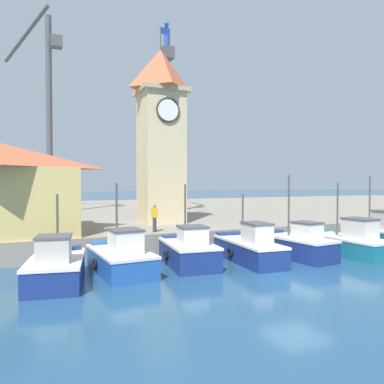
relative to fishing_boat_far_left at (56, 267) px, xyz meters
The scene contains 13 objects.
ground_plane 10.00m from the fishing_boat_far_left, 18.95° to the right, with size 300.00×300.00×0.00m, color navy.
quay_wharf 25.68m from the fishing_boat_far_left, 68.45° to the left, with size 120.00×40.00×1.22m, color gray.
fishing_boat_far_left is the anchor object (origin of this frame).
fishing_boat_left_outer 2.94m from the fishing_boat_far_left, 15.81° to the left, with size 2.47×4.77×4.09m.
fishing_boat_left_inner 6.28m from the fishing_boat_far_left, ahead, with size 2.50×4.42×4.03m.
fishing_boat_mid_left 9.46m from the fishing_boat_far_left, ahead, with size 2.09×5.27×3.51m.
fishing_boat_center 12.30m from the fishing_boat_far_left, ahead, with size 2.38×4.65×4.52m.
fishing_boat_mid_right 15.57m from the fishing_boat_far_left, ahead, with size 2.34×5.35×4.09m.
fishing_boat_right_inner 18.58m from the fishing_boat_far_left, ahead, with size 1.99×4.22×4.50m.
clock_tower 14.15m from the fishing_boat_far_left, 50.93° to the left, with size 3.36×3.36×13.96m.
port_crane_near 22.65m from the fishing_boat_far_left, 88.35° to the left, with size 5.20×8.88×19.26m.
port_crane_far 20.85m from the fishing_boat_far_left, 57.14° to the left, with size 3.54×9.56×17.56m.
dock_worker_near_tower 7.59m from the fishing_boat_far_left, 40.03° to the left, with size 0.34×0.22×1.62m.
Camera 1 is at (-10.36, -12.80, 4.14)m, focal length 35.00 mm.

